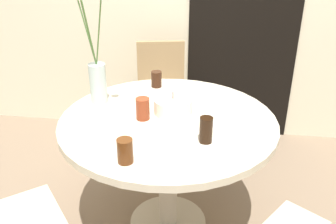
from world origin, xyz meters
TOP-DOWN VIEW (x-y plane):
  - ground_plane at (0.00, 0.00)m, footprint 16.00×16.00m
  - doorway_panel at (0.45, 1.29)m, footprint 0.90×0.01m
  - dining_table at (0.00, 0.00)m, footprint 1.21×1.21m
  - chair_left_flank at (-0.18, 0.92)m, footprint 0.47×0.47m
  - birthday_cake at (0.02, 0.08)m, footprint 0.22×0.22m
  - flower_vase at (-0.45, 0.15)m, footprint 0.26×0.25m
  - side_plate at (0.27, 0.12)m, footprint 0.17×0.17m
  - drink_glass_0 at (-0.13, -0.45)m, footprint 0.07×0.07m
  - drink_glass_1 at (-0.14, 0.45)m, footprint 0.07×0.07m
  - drink_glass_2 at (-0.14, -0.02)m, footprint 0.08×0.08m
  - drink_glass_3 at (0.22, -0.22)m, footprint 0.07×0.07m

SIDE VIEW (x-z plane):
  - ground_plane at x=0.00m, z-range 0.00..0.00m
  - chair_left_flank at x=-0.18m, z-range 0.06..0.97m
  - dining_table at x=0.00m, z-range 0.25..1.01m
  - side_plate at x=0.27m, z-range 0.76..0.77m
  - birthday_cake at x=0.02m, z-range 0.74..0.87m
  - drink_glass_1 at x=-0.14m, z-range 0.76..0.87m
  - drink_glass_0 at x=-0.13m, z-range 0.76..0.88m
  - drink_glass_2 at x=-0.14m, z-range 0.76..0.89m
  - drink_glass_3 at x=0.22m, z-range 0.76..0.90m
  - flower_vase at x=-0.45m, z-range 0.61..1.39m
  - doorway_panel at x=0.45m, z-range 0.00..2.05m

